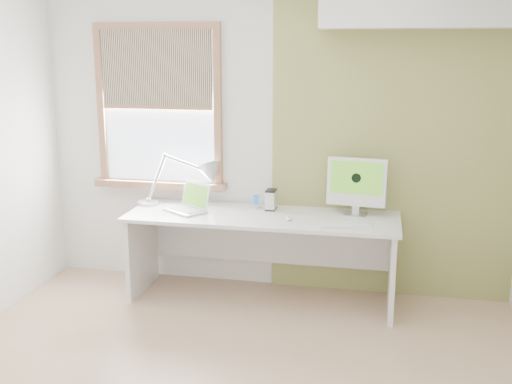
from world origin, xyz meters
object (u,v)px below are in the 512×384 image
(laptop, at_px, (190,204))
(external_drive, at_px, (271,200))
(desk, at_px, (263,236))
(desk_lamp, at_px, (199,178))
(imac, at_px, (357,183))

(laptop, relative_size, external_drive, 2.48)
(desk, distance_m, desk_lamp, 0.76)
(desk_lamp, bearing_deg, external_drive, -5.24)
(desk, relative_size, desk_lamp, 2.72)
(desk_lamp, relative_size, imac, 1.68)
(external_drive, bearing_deg, imac, -1.45)
(external_drive, bearing_deg, laptop, -165.28)
(laptop, xyz_separation_m, imac, (1.36, 0.15, 0.20))
(desk_lamp, bearing_deg, desk, -16.91)
(desk, height_order, laptop, laptop)
(external_drive, bearing_deg, desk_lamp, 174.76)
(desk, bearing_deg, imac, 8.17)
(external_drive, bearing_deg, desk, -108.02)
(desk_lamp, bearing_deg, imac, -3.26)
(laptop, xyz_separation_m, external_drive, (0.65, 0.17, 0.03))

